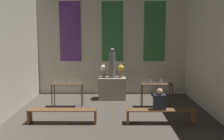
% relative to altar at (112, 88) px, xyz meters
% --- Properties ---
extents(wall_back, '(6.90, 0.16, 4.69)m').
position_rel_altar_xyz_m(wall_back, '(0.00, 0.98, 1.92)').
color(wall_back, beige).
rests_on(wall_back, ground_plane).
extents(altar, '(1.12, 0.66, 0.91)m').
position_rel_altar_xyz_m(altar, '(0.00, 0.00, 0.00)').
color(altar, gray).
rests_on(altar, ground_plane).
extents(statue, '(0.25, 0.25, 1.23)m').
position_rel_altar_xyz_m(statue, '(0.00, 0.00, 1.03)').
color(statue, slate).
rests_on(statue, altar).
extents(flower_vase_left, '(0.27, 0.27, 0.54)m').
position_rel_altar_xyz_m(flower_vase_left, '(-0.37, -0.00, 0.79)').
color(flower_vase_left, '#937A5B').
rests_on(flower_vase_left, altar).
extents(flower_vase_right, '(0.27, 0.27, 0.54)m').
position_rel_altar_xyz_m(flower_vase_right, '(0.37, -0.00, 0.79)').
color(flower_vase_right, '#937A5B').
rests_on(flower_vase_right, altar).
extents(candle_rack_left, '(1.13, 0.46, 1.09)m').
position_rel_altar_xyz_m(candle_rack_left, '(-1.64, -1.25, 0.31)').
color(candle_rack_left, '#473823').
rests_on(candle_rack_left, ground_plane).
extents(candle_rack_right, '(1.13, 0.46, 1.10)m').
position_rel_altar_xyz_m(candle_rack_right, '(1.64, -1.26, 0.31)').
color(candle_rack_right, '#473823').
rests_on(candle_rack_right, ground_plane).
extents(pew_back_left, '(2.07, 0.36, 0.43)m').
position_rel_altar_xyz_m(pew_back_left, '(-1.50, -2.94, -0.13)').
color(pew_back_left, brown).
rests_on(pew_back_left, ground_plane).
extents(pew_back_right, '(2.07, 0.36, 0.43)m').
position_rel_altar_xyz_m(pew_back_right, '(1.50, -2.94, -0.13)').
color(pew_back_right, brown).
rests_on(pew_back_right, ground_plane).
extents(person_seated, '(0.36, 0.24, 0.66)m').
position_rel_altar_xyz_m(person_seated, '(1.44, -2.94, 0.26)').
color(person_seated, '#282D38').
rests_on(person_seated, pew_back_right).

